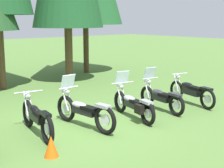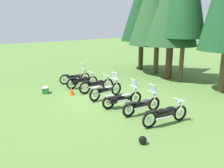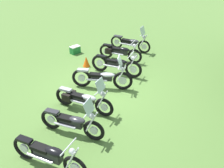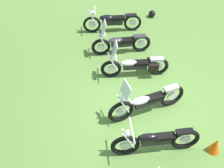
% 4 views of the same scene
% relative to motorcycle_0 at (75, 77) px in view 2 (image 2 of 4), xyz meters
% --- Properties ---
extents(ground_plane, '(80.00, 80.00, 0.00)m').
position_rel_motorcycle_0_xyz_m(ground_plane, '(4.14, -0.40, -0.45)').
color(ground_plane, '#547A38').
extents(motorcycle_0, '(0.74, 2.16, 1.35)m').
position_rel_motorcycle_0_xyz_m(motorcycle_0, '(0.00, 0.00, 0.00)').
color(motorcycle_0, black).
rests_on(motorcycle_0, ground_plane).
extents(motorcycle_1, '(0.85, 2.15, 1.00)m').
position_rel_motorcycle_0_xyz_m(motorcycle_1, '(1.32, -0.33, -0.01)').
color(motorcycle_1, black).
rests_on(motorcycle_1, ground_plane).
extents(motorcycle_2, '(0.77, 2.30, 1.03)m').
position_rel_motorcycle_0_xyz_m(motorcycle_2, '(2.76, -0.17, 0.01)').
color(motorcycle_2, black).
rests_on(motorcycle_2, ground_plane).
extents(motorcycle_3, '(0.67, 2.41, 1.40)m').
position_rel_motorcycle_0_xyz_m(motorcycle_3, '(4.04, -0.45, 0.03)').
color(motorcycle_3, black).
rests_on(motorcycle_3, ground_plane).
extents(motorcycle_4, '(0.91, 2.23, 1.35)m').
position_rel_motorcycle_0_xyz_m(motorcycle_4, '(5.66, -0.74, -0.00)').
color(motorcycle_4, black).
rests_on(motorcycle_4, ground_plane).
extents(motorcycle_5, '(0.64, 2.15, 1.35)m').
position_rel_motorcycle_0_xyz_m(motorcycle_5, '(6.97, -0.65, 0.00)').
color(motorcycle_5, black).
rests_on(motorcycle_5, ground_plane).
extents(motorcycle_6, '(0.78, 2.28, 1.00)m').
position_rel_motorcycle_0_xyz_m(motorcycle_6, '(8.40, -0.77, 0.02)').
color(motorcycle_6, black).
rests_on(motorcycle_6, ground_plane).
extents(pine_tree_0, '(3.58, 3.58, 8.46)m').
position_rel_motorcycle_0_xyz_m(pine_tree_0, '(-0.60, 7.24, 5.04)').
color(pine_tree_0, '#42301E').
rests_on(pine_tree_0, ground_plane).
extents(pine_tree_2, '(3.82, 3.82, 8.48)m').
position_rel_motorcycle_0_xyz_m(pine_tree_2, '(3.31, 6.14, 5.01)').
color(pine_tree_2, '#42301E').
rests_on(pine_tree_2, ground_plane).
extents(picnic_cooler, '(0.58, 0.53, 0.38)m').
position_rel_motorcycle_0_xyz_m(picnic_cooler, '(0.95, -2.68, -0.25)').
color(picnic_cooler, '#1E7233').
rests_on(picnic_cooler, ground_plane).
extents(traffic_cone, '(0.32, 0.32, 0.48)m').
position_rel_motorcycle_0_xyz_m(traffic_cone, '(2.29, -1.67, -0.21)').
color(traffic_cone, '#EA590F').
rests_on(traffic_cone, ground_plane).
extents(dropped_helmet, '(0.29, 0.29, 0.29)m').
position_rel_motorcycle_0_xyz_m(dropped_helmet, '(8.93, -2.74, -0.30)').
color(dropped_helmet, black).
rests_on(dropped_helmet, ground_plane).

